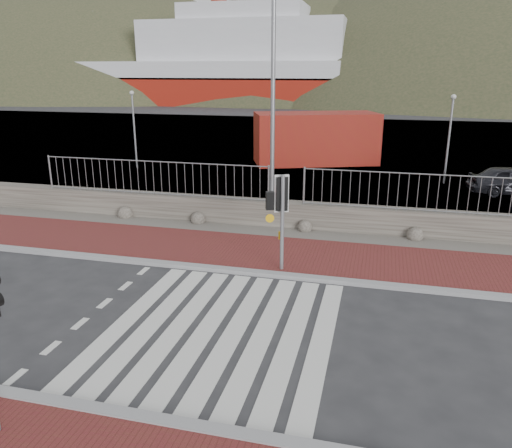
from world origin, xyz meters
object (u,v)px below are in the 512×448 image
(traffic_signal_far, at_px, (281,203))
(streetlight, at_px, (277,82))
(shipping_container, at_px, (316,138))
(ferry, at_px, (204,68))

(traffic_signal_far, relative_size, streetlight, 0.31)
(traffic_signal_far, bearing_deg, shipping_container, -109.04)
(traffic_signal_far, bearing_deg, ferry, -92.12)
(streetlight, bearing_deg, shipping_container, 67.80)
(traffic_signal_far, height_order, shipping_container, shipping_container)
(traffic_signal_far, xyz_separation_m, streetlight, (-1.14, 4.78, 2.88))
(ferry, bearing_deg, streetlight, -68.03)
(traffic_signal_far, bearing_deg, streetlight, -100.13)
(ferry, relative_size, streetlight, 5.87)
(ferry, bearing_deg, traffic_signal_far, -68.64)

